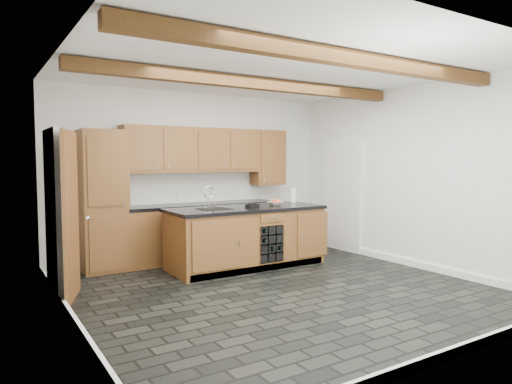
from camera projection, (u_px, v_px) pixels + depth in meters
ground at (278, 289)px, 5.88m from camera, size 5.00×5.00×0.00m
room_shell at (251, 170)px, 6.18m from camera, size 5.01×5.00×5.00m
back_cabinetry at (182, 201)px, 7.50m from camera, size 3.65×0.62×2.20m
island at (247, 237)px, 7.09m from camera, size 2.48×0.96×0.93m
faucet at (213, 207)px, 6.81m from camera, size 0.45×0.40×0.34m
kitchen_scale at (252, 205)px, 7.06m from camera, size 0.23×0.16×0.06m
fruit_bowl at (275, 203)px, 7.33m from camera, size 0.29×0.29×0.06m
fruit_cluster at (275, 202)px, 7.33m from camera, size 0.16×0.17×0.07m
paper_towel at (293, 195)px, 7.90m from camera, size 0.11×0.11×0.24m
mug at (125, 204)px, 7.05m from camera, size 0.10×0.10×0.08m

